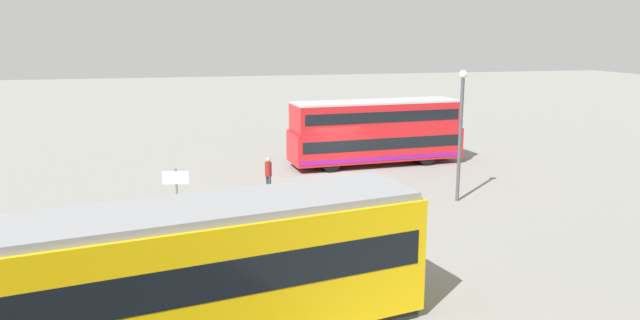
# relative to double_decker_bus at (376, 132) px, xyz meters

# --- Properties ---
(ground_plane) EXTENTS (160.00, 160.00, 0.00)m
(ground_plane) POSITION_rel_double_decker_bus_xyz_m (2.70, 1.88, -1.91)
(ground_plane) COLOR gray
(double_decker_bus) EXTENTS (10.14, 3.13, 3.72)m
(double_decker_bus) POSITION_rel_double_decker_bus_xyz_m (0.00, 0.00, 0.00)
(double_decker_bus) COLOR red
(double_decker_bus) RESTS_ON ground
(tram_yellow) EXTENTS (12.95, 4.94, 3.45)m
(tram_yellow) POSITION_rel_double_decker_bus_xyz_m (11.74, 18.35, -0.11)
(tram_yellow) COLOR #E5B70C
(tram_yellow) RESTS_ON ground
(pedestrian_near_railing) EXTENTS (0.41, 0.41, 1.78)m
(pedestrian_near_railing) POSITION_rel_double_decker_bus_xyz_m (7.14, 4.97, -0.88)
(pedestrian_near_railing) COLOR #33384C
(pedestrian_near_railing) RESTS_ON ground
(pedestrian_railing) EXTENTS (6.60, 0.84, 1.08)m
(pedestrian_railing) POSITION_rel_double_decker_bus_xyz_m (7.59, 8.78, -1.17)
(pedestrian_railing) COLOR gray
(pedestrian_railing) RESTS_ON ground
(info_sign) EXTENTS (1.03, 0.29, 2.22)m
(info_sign) POSITION_rel_double_decker_bus_xyz_m (11.43, 8.38, -0.39)
(info_sign) COLOR slate
(info_sign) RESTS_ON ground
(street_lamp) EXTENTS (0.36, 0.36, 5.90)m
(street_lamp) POSITION_rel_double_decker_bus_xyz_m (-0.98, 8.31, 1.60)
(street_lamp) COLOR #4C4C51
(street_lamp) RESTS_ON ground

